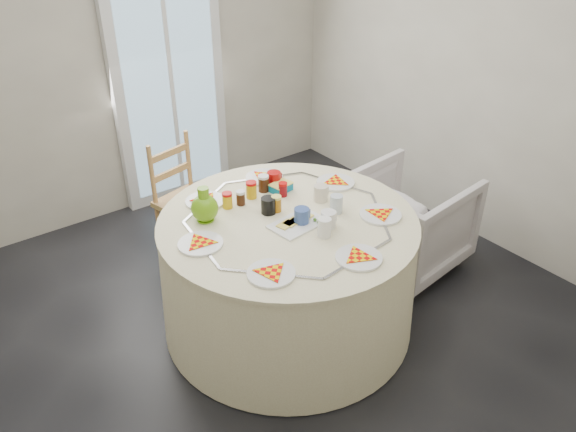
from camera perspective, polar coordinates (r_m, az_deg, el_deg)
floor at (r=3.76m, az=-2.11°, el=-10.76°), size 4.00×4.00×0.00m
wall_back at (r=4.76m, az=-17.03°, el=14.99°), size 4.00×0.02×2.60m
wall_right at (r=4.44m, az=19.72°, el=13.47°), size 0.02×4.00×2.60m
glass_door at (r=4.93m, az=-11.99°, el=13.13°), size 1.00×0.08×2.10m
table at (r=3.54m, az=0.00°, el=-5.91°), size 1.60×1.60×0.81m
wooden_chair at (r=4.24m, az=-10.06°, el=1.77°), size 0.49×0.48×0.92m
armchair at (r=4.18m, az=11.99°, el=-0.14°), size 0.81×0.85×0.80m
place_settings at (r=3.32m, az=0.00°, el=-0.44°), size 1.61×1.61×0.03m
jar_cluster at (r=3.48m, az=-3.42°, el=2.03°), size 0.46×0.36×0.12m
butter_tub at (r=3.62m, az=-0.71°, el=2.65°), size 0.16×0.12×0.06m
green_pitcher at (r=3.30m, az=-8.48°, el=0.96°), size 0.17×0.17×0.21m
cheese_platter at (r=3.27m, az=0.99°, el=-0.98°), size 0.34×0.24×0.04m
mugs_glasses at (r=3.38m, az=1.67°, el=0.91°), size 0.88×0.88×0.12m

